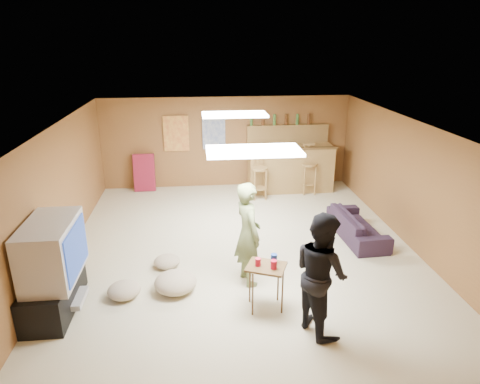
{
  "coord_description": "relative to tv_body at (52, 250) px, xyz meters",
  "views": [
    {
      "loc": [
        -0.71,
        -6.71,
        3.53
      ],
      "look_at": [
        0.0,
        0.2,
        1.0
      ],
      "focal_mm": 32.0,
      "sensor_mm": 36.0,
      "label": 1
    }
  ],
  "objects": [
    {
      "name": "ground",
      "position": [
        2.65,
        1.5,
        -0.9
      ],
      "size": [
        7.0,
        7.0,
        0.0
      ],
      "primitive_type": "plane",
      "color": "#C1B793",
      "rests_on": "ground"
    },
    {
      "name": "ceiling",
      "position": [
        2.65,
        1.5,
        1.3
      ],
      "size": [
        6.0,
        7.0,
        0.02
      ],
      "primitive_type": "cube",
      "color": "silver",
      "rests_on": "ground"
    },
    {
      "name": "wall_back",
      "position": [
        2.65,
        5.0,
        0.2
      ],
      "size": [
        6.0,
        0.02,
        2.2
      ],
      "primitive_type": "cube",
      "color": "brown",
      "rests_on": "ground"
    },
    {
      "name": "wall_front",
      "position": [
        2.65,
        -2.0,
        0.2
      ],
      "size": [
        6.0,
        0.02,
        2.2
      ],
      "primitive_type": "cube",
      "color": "brown",
      "rests_on": "ground"
    },
    {
      "name": "wall_left",
      "position": [
        -0.35,
        1.5,
        0.2
      ],
      "size": [
        0.02,
        7.0,
        2.2
      ],
      "primitive_type": "cube",
      "color": "brown",
      "rests_on": "ground"
    },
    {
      "name": "wall_right",
      "position": [
        5.65,
        1.5,
        0.2
      ],
      "size": [
        0.02,
        7.0,
        2.2
      ],
      "primitive_type": "cube",
      "color": "brown",
      "rests_on": "ground"
    },
    {
      "name": "tv_stand",
      "position": [
        -0.07,
        0.0,
        -0.65
      ],
      "size": [
        0.55,
        1.3,
        0.5
      ],
      "primitive_type": "cube",
      "color": "black",
      "rests_on": "ground"
    },
    {
      "name": "dvd_box",
      "position": [
        0.15,
        0.0,
        -0.75
      ],
      "size": [
        0.35,
        0.5,
        0.08
      ],
      "primitive_type": "cube",
      "color": "#B2B2B7",
      "rests_on": "tv_stand"
    },
    {
      "name": "tv_body",
      "position": [
        0.0,
        0.0,
        0.0
      ],
      "size": [
        0.6,
        1.1,
        0.8
      ],
      "primitive_type": "cube",
      "color": "#B2B2B7",
      "rests_on": "tv_stand"
    },
    {
      "name": "tv_screen",
      "position": [
        0.31,
        0.0,
        0.0
      ],
      "size": [
        0.02,
        0.95,
        0.65
      ],
      "primitive_type": "cube",
      "color": "navy",
      "rests_on": "tv_body"
    },
    {
      "name": "bar_counter",
      "position": [
        4.15,
        4.45,
        -0.35
      ],
      "size": [
        2.0,
        0.6,
        1.1
      ],
      "primitive_type": "cube",
      "color": "olive",
      "rests_on": "ground"
    },
    {
      "name": "bar_lip",
      "position": [
        4.15,
        4.2,
        0.2
      ],
      "size": [
        2.1,
        0.12,
        0.05
      ],
      "primitive_type": "cube",
      "color": "#442E15",
      "rests_on": "bar_counter"
    },
    {
      "name": "bar_shelf",
      "position": [
        4.15,
        4.9,
        0.6
      ],
      "size": [
        2.0,
        0.18,
        0.05
      ],
      "primitive_type": "cube",
      "color": "olive",
      "rests_on": "bar_backing"
    },
    {
      "name": "bar_backing",
      "position": [
        4.15,
        4.92,
        0.3
      ],
      "size": [
        2.0,
        0.14,
        0.6
      ],
      "primitive_type": "cube",
      "color": "olive",
      "rests_on": "bar_counter"
    },
    {
      "name": "poster_left",
      "position": [
        1.45,
        4.96,
        0.45
      ],
      "size": [
        0.6,
        0.03,
        0.85
      ],
      "primitive_type": "cube",
      "color": "#BF3F26",
      "rests_on": "wall_back"
    },
    {
      "name": "poster_right",
      "position": [
        2.35,
        4.96,
        0.45
      ],
      "size": [
        0.55,
        0.03,
        0.8
      ],
      "primitive_type": "cube",
      "color": "#334C99",
      "rests_on": "wall_back"
    },
    {
      "name": "folding_chair_stack",
      "position": [
        0.65,
        4.8,
        -0.45
      ],
      "size": [
        0.5,
        0.26,
        0.91
      ],
      "primitive_type": "cube",
      "rotation": [
        -0.14,
        0.0,
        0.0
      ],
      "color": "maroon",
      "rests_on": "ground"
    },
    {
      "name": "ceiling_panel_front",
      "position": [
        2.65,
        0.0,
        1.27
      ],
      "size": [
        1.2,
        0.6,
        0.04
      ],
      "primitive_type": "cube",
      "color": "white",
      "rests_on": "ceiling"
    },
    {
      "name": "ceiling_panel_back",
      "position": [
        2.65,
        2.7,
        1.27
      ],
      "size": [
        1.2,
        0.6,
        0.04
      ],
      "primitive_type": "cube",
      "color": "white",
      "rests_on": "ceiling"
    },
    {
      "name": "person_olive",
      "position": [
        2.64,
        0.45,
        -0.1
      ],
      "size": [
        0.53,
        0.66,
        1.6
      ],
      "primitive_type": "imported",
      "rotation": [
        0.0,
        0.0,
        1.85
      ],
      "color": "#616E40",
      "rests_on": "ground"
    },
    {
      "name": "person_black",
      "position": [
        3.4,
        -0.75,
        -0.1
      ],
      "size": [
        0.83,
        0.93,
        1.59
      ],
      "primitive_type": "imported",
      "rotation": [
        0.0,
        0.0,
        1.91
      ],
      "color": "black",
      "rests_on": "ground"
    },
    {
      "name": "sofa",
      "position": [
        4.85,
        1.75,
        -0.67
      ],
      "size": [
        0.71,
        1.64,
        0.47
      ],
      "primitive_type": "imported",
      "rotation": [
        0.0,
        0.0,
        1.62
      ],
      "color": "black",
      "rests_on": "ground"
    },
    {
      "name": "tray_table",
      "position": [
        2.8,
        -0.25,
        -0.57
      ],
      "size": [
        0.62,
        0.57,
        0.65
      ],
      "primitive_type": "cube",
      "rotation": [
        0.0,
        0.0,
        -0.4
      ],
      "color": "#442E15",
      "rests_on": "ground"
    },
    {
      "name": "cup_red_near",
      "position": [
        2.69,
        -0.23,
        -0.19
      ],
      "size": [
        0.1,
        0.1,
        0.11
      ],
      "primitive_type": "cylinder",
      "rotation": [
        0.0,
        0.0,
        -0.35
      ],
      "color": "#B60C29",
      "rests_on": "tray_table"
    },
    {
      "name": "cup_red_far",
      "position": [
        2.89,
        -0.33,
        -0.19
      ],
      "size": [
        0.1,
        0.1,
        0.12
      ],
      "primitive_type": "cylinder",
      "rotation": [
        0.0,
        0.0,
        0.14
      ],
      "color": "#B60C29",
      "rests_on": "tray_table"
    },
    {
      "name": "cup_blue",
      "position": [
        2.92,
        -0.17,
        -0.19
      ],
      "size": [
        0.11,
        0.11,
        0.12
      ],
      "primitive_type": "cylinder",
      "rotation": [
        0.0,
        0.0,
        -0.32
      ],
      "color": "navy",
      "rests_on": "tray_table"
    },
    {
      "name": "bar_stool_left",
      "position": [
        3.33,
        3.96,
        -0.3
      ],
      "size": [
        0.5,
        0.5,
        1.19
      ],
      "primitive_type": null,
      "rotation": [
        0.0,
        0.0,
        0.42
      ],
      "color": "olive",
      "rests_on": "ground"
    },
    {
      "name": "bar_stool_right",
      "position": [
        4.54,
        4.18,
        -0.27
      ],
      "size": [
        0.44,
        0.44,
        1.25
      ],
      "primitive_type": null,
      "rotation": [
        0.0,
        0.0,
        0.13
      ],
      "color": "olive",
      "rests_on": "ground"
    },
    {
      "name": "cushion_near_tv",
      "position": [
        1.55,
        0.29,
        -0.76
      ],
      "size": [
        0.73,
        0.73,
        0.28
      ],
      "primitive_type": "ellipsoid",
      "rotation": [
        0.0,
        0.0,
        -0.21
      ],
      "color": "tan",
      "rests_on": "ground"
    },
    {
      "name": "cushion_mid",
      "position": [
        1.39,
        1.01,
        -0.8
      ],
      "size": [
        0.44,
        0.44,
        0.19
      ],
      "primitive_type": "ellipsoid",
      "rotation": [
        0.0,
        0.0,
        -0.05
      ],
      "color": "tan",
      "rests_on": "ground"
    },
    {
      "name": "cushion_far",
      "position": [
        0.82,
        0.21,
        -0.79
      ],
      "size": [
        0.58,
        0.58,
        0.21
      ],
      "primitive_type": "ellipsoid",
      "rotation": [
        0.0,
        0.0,
        0.25
      ],
      "color": "tan",
      "rests_on": "ground"
    },
    {
      "name": "bottle_row",
      "position": [
        3.95,
        4.88,
        0.75
      ],
      "size": [
        1.48,
        0.08,
        0.26
      ],
      "primitive_type": null,
      "color": "#3F7233",
      "rests_on": "bar_shelf"
    }
  ]
}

